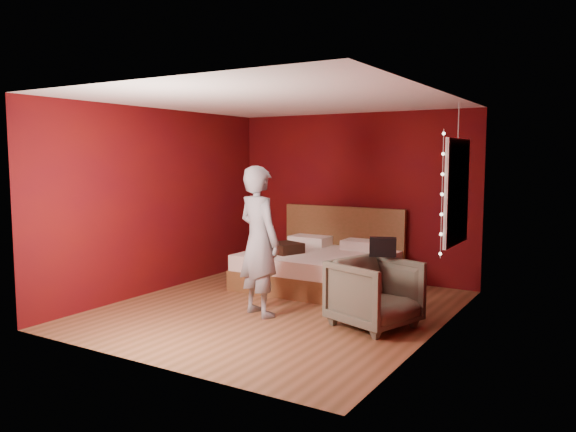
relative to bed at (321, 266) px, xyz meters
name	(u,v)px	position (x,y,z in m)	size (l,w,h in m)	color
floor	(278,309)	(0.13, -1.42, -0.29)	(4.50, 4.50, 0.00)	brown
room_walls	(278,176)	(0.13, -1.42, 1.38)	(4.04, 4.54, 2.62)	#570C09
window	(457,192)	(2.09, -0.52, 1.21)	(0.05, 0.97, 1.27)	white
fairy_lights	(442,194)	(2.07, -1.05, 1.21)	(0.04, 0.04, 1.45)	silver
bed	(321,266)	(0.00, 0.00, 0.00)	(2.06, 1.75, 1.13)	brown
person	(259,241)	(0.07, -1.76, 0.61)	(0.66, 0.43, 1.81)	gray
armchair	(375,293)	(1.46, -1.49, 0.09)	(0.83, 0.85, 0.77)	#585746
handbag	(383,247)	(1.45, -1.24, 0.59)	(0.30, 0.15, 0.22)	black
throw_pillow	(285,248)	(-0.41, -0.36, 0.29)	(0.42, 0.42, 0.15)	black
hanging_plant	(457,161)	(1.95, 0.02, 1.56)	(0.42, 0.39, 0.93)	silver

